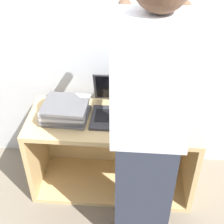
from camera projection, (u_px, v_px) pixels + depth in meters
The scene contains 7 objects.
ground_plane at pixel (110, 207), 2.39m from camera, with size 12.00×12.00×0.00m, color #756B5B.
wall_back at pixel (117, 27), 2.16m from camera, with size 8.00×0.05×2.40m.
cart at pixel (113, 148), 2.44m from camera, with size 1.22×0.50×0.67m.
laptop_open at pixel (114, 108), 2.21m from camera, with size 0.31×0.37×0.28m.
laptop_stack_left at pixel (65, 110), 2.18m from camera, with size 0.34×0.30×0.12m.
laptop_stack_right at pixel (162, 116), 2.14m from camera, with size 0.32×0.30×0.10m.
person at pixel (148, 133), 1.67m from camera, with size 0.40×0.54×1.82m.
Camera 1 is at (0.13, -1.47, 2.02)m, focal length 50.00 mm.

